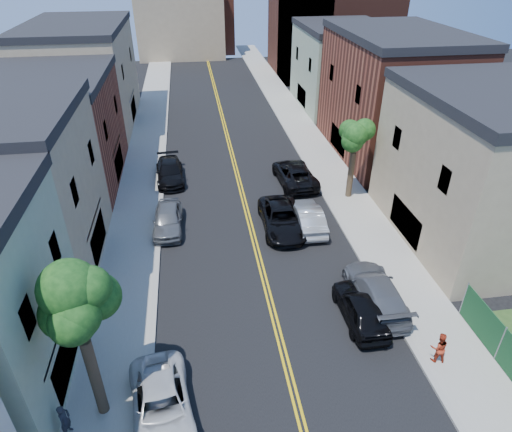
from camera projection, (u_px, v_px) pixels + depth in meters
name	position (u px, v px, depth m)	size (l,w,h in m)	color
sidewalk_left	(145.00, 156.00, 40.13)	(3.20, 100.00, 0.15)	gray
sidewalk_right	(314.00, 146.00, 42.14)	(3.20, 100.00, 0.15)	gray
curb_left	(164.00, 155.00, 40.35)	(0.30, 100.00, 0.15)	gray
curb_right	(296.00, 147.00, 41.92)	(0.30, 100.00, 0.15)	gray
bldg_left_tan_near	(4.00, 198.00, 24.39)	(9.00, 10.00, 9.00)	#998466
bldg_left_brick	(53.00, 135.00, 33.93)	(9.00, 12.00, 8.00)	brown
bldg_left_tan_far	(84.00, 78.00, 45.34)	(9.00, 16.00, 9.50)	#998466
bldg_right_tan	(483.00, 173.00, 27.11)	(9.00, 12.00, 9.00)	#998466
bldg_right_brick	(391.00, 98.00, 38.66)	(9.00, 14.00, 10.00)	brown
bldg_right_palegrn	(341.00, 69.00, 50.85)	(9.00, 12.00, 8.50)	gray
church	(326.00, 21.00, 62.29)	(16.20, 14.20, 22.60)	#4C2319
backdrop_left	(180.00, 19.00, 72.95)	(14.00, 8.00, 12.00)	#998466
backdrop_center	(204.00, 22.00, 77.35)	(10.00, 8.00, 10.00)	brown
tree_left_mid	(71.00, 289.00, 14.81)	(5.20, 5.20, 9.29)	#3C2D1E
tree_right_far	(357.00, 125.00, 30.75)	(4.40, 4.40, 8.03)	#3C2D1E
white_pickup	(162.00, 405.00, 17.70)	(2.36, 5.12, 1.42)	silver
grey_car_left	(168.00, 219.00, 29.55)	(1.89, 4.69, 1.60)	#56595D
black_car_left	(170.00, 172.00, 35.80)	(2.12, 5.21, 1.51)	black
grey_car_right	(376.00, 291.00, 23.38)	(2.28, 5.61, 1.63)	#53555A
black_car_right	(361.00, 308.00, 22.34)	(1.84, 4.58, 1.56)	black
silver_car_right	(308.00, 217.00, 29.78)	(1.68, 4.83, 1.59)	#A9ACB0
dark_car_right_far	(295.00, 174.00, 35.36)	(2.70, 5.86, 1.63)	black
black_suv_lane	(282.00, 219.00, 29.60)	(2.63, 5.71, 1.59)	black
pedestrian_left	(65.00, 420.00, 16.89)	(0.57, 0.37, 1.55)	#222329
pedestrian_right	(439.00, 347.00, 19.92)	(0.78, 0.61, 1.61)	#AC321A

